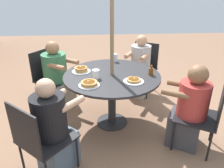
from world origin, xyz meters
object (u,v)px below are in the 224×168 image
at_px(patio_chair_north, 143,65).
at_px(pancake_plate_b, 81,70).
at_px(patio_table, 112,82).
at_px(drinking_glass_a, 115,58).
at_px(patio_chair_east, 49,74).
at_px(diner_north, 139,69).
at_px(pancake_plate_c, 134,80).
at_px(patio_chair_south, 39,138).
at_px(pancake_plate_a, 89,84).
at_px(coffee_cup, 96,74).
at_px(patio_chair_west, 206,113).
at_px(diner_west, 189,111).
at_px(diner_east, 57,78).
at_px(diner_south, 54,130).
at_px(syrup_bottle, 151,71).

distance_m(patio_chair_north, pancake_plate_b, 1.43).
xyz_separation_m(patio_table, drinking_glass_a, (0.53, -0.09, 0.17)).
bearing_deg(patio_table, patio_chair_east, 54.95).
height_order(diner_north, pancake_plate_c, diner_north).
height_order(patio_chair_east, patio_chair_south, same).
distance_m(diner_north, pancake_plate_a, 1.50).
distance_m(pancake_plate_a, coffee_cup, 0.24).
height_order(diner_north, patio_chair_west, diner_north).
bearing_deg(pancake_plate_b, diner_north, -52.21).
height_order(patio_chair_south, diner_west, diner_west).
distance_m(patio_chair_north, pancake_plate_c, 1.37).
xyz_separation_m(patio_chair_west, pancake_plate_a, (0.30, 1.35, 0.28)).
bearing_deg(patio_chair_west, patio_chair_east, 87.76).
relative_size(diner_east, coffee_cup, 9.45).
bearing_deg(drinking_glass_a, pancake_plate_b, 128.32).
relative_size(patio_chair_east, pancake_plate_a, 3.49).
bearing_deg(patio_chair_east, diner_north, 131.61).
distance_m(diner_south, coffee_cup, 0.89).
xyz_separation_m(diner_south, pancake_plate_a, (0.47, -0.37, 0.30)).
relative_size(patio_table, pancake_plate_c, 5.06).
xyz_separation_m(patio_chair_west, drinking_glass_a, (1.15, 0.97, 0.32)).
bearing_deg(patio_table, diner_west, -120.56).
xyz_separation_m(patio_chair_north, syrup_bottle, (-1.08, 0.13, 0.31)).
height_order(patio_chair_east, syrup_bottle, syrup_bottle).
relative_size(pancake_plate_b, coffee_cup, 2.24).
relative_size(patio_chair_west, pancake_plate_b, 3.49).
relative_size(diner_west, pancake_plate_c, 4.19).
bearing_deg(patio_chair_west, pancake_plate_a, 108.11).
distance_m(patio_table, pancake_plate_c, 0.38).
bearing_deg(patio_chair_north, patio_chair_south, 85.93).
bearing_deg(diner_west, pancake_plate_c, 96.96).
relative_size(diner_north, pancake_plate_b, 4.24).
bearing_deg(diner_west, patio_chair_west, -90.00).
bearing_deg(syrup_bottle, patio_chair_east, 63.81).
xyz_separation_m(patio_table, patio_chair_west, (-0.62, -1.05, -0.15)).
bearing_deg(pancake_plate_b, diner_south, 164.73).
xyz_separation_m(diner_east, diner_west, (-1.12, -1.74, 0.00)).
xyz_separation_m(patio_chair_north, patio_chair_west, (-1.66, -0.40, 0.00)).
relative_size(diner_south, pancake_plate_c, 4.19).
xyz_separation_m(patio_chair_north, diner_south, (-1.83, 1.32, -0.02)).
bearing_deg(diner_south, patio_table, 90.00).
height_order(diner_south, patio_chair_west, diner_south).
height_order(patio_chair_south, diner_south, diner_south).
height_order(diner_south, pancake_plate_b, diner_south).
relative_size(patio_chair_south, syrup_bottle, 6.53).
relative_size(diner_east, pancake_plate_c, 4.22).
relative_size(diner_east, syrup_bottle, 7.88).
distance_m(patio_chair_west, diner_west, 0.19).
height_order(diner_east, diner_south, diner_east).
bearing_deg(pancake_plate_b, patio_chair_west, -117.12).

